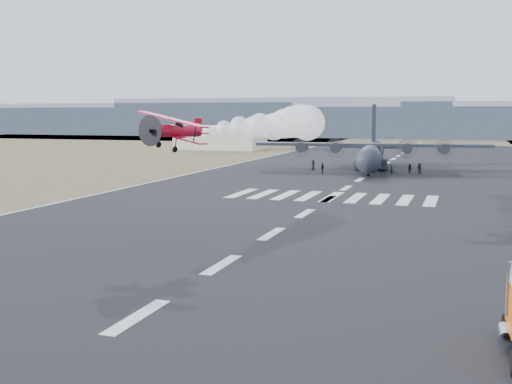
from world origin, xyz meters
The scene contains 19 objects.
ground centered at (0.00, 0.00, 0.00)m, with size 500.00×500.00×0.00m, color black.
scrub_far centered at (0.00, 230.00, 0.00)m, with size 500.00×80.00×0.00m, color brown.
runway_markings centered at (0.00, 60.00, 0.01)m, with size 60.00×260.00×0.01m, color silver, non-canonical shape.
ridge_seg_a centered at (-195.00, 260.00, 6.50)m, with size 150.00×50.00×13.00m, color gray.
ridge_seg_b centered at (-130.00, 260.00, 7.50)m, with size 150.00×50.00×15.00m, color gray.
ridge_seg_c centered at (-65.00, 260.00, 8.50)m, with size 150.00×50.00×17.00m, color gray.
ridge_seg_d centered at (0.00, 260.00, 6.50)m, with size 150.00×50.00×13.00m, color gray.
hangar_left centered at (-52.00, 145.00, 3.41)m, with size 24.50×14.50×6.70m.
aerobatic_biplane centered at (-6.61, 18.58, 9.08)m, with size 6.84×6.25×3.18m.
smoke_trail centered at (-3.23, 42.50, 9.27)m, with size 6.26×28.79×4.31m.
transport_aircraft centered at (-0.86, 90.43, 3.13)m, with size 42.14×34.62×12.16m.
crew_a centered at (3.78, 82.26, 0.79)m, with size 0.58×0.48×1.59m, color black.
crew_b centered at (8.21, 84.77, 0.87)m, with size 0.85×0.52×1.74m, color black.
crew_c centered at (8.05, 86.94, 0.84)m, with size 1.09×0.50×1.68m, color black.
crew_d centered at (-7.92, 80.71, 0.90)m, with size 1.06×0.54×1.81m, color black.
crew_e centered at (-11.09, 87.10, 0.90)m, with size 0.88×0.54×1.81m, color black.
crew_f centered at (6.52, 85.57, 0.80)m, with size 1.48×0.48×1.59m, color black.
crew_g centered at (0.95, 83.44, 0.83)m, with size 0.60×0.50×1.66m, color black.
crew_h centered at (-0.77, 81.14, 0.89)m, with size 0.87×0.53×1.78m, color black.
Camera 1 is at (15.81, -28.48, 10.44)m, focal length 45.00 mm.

